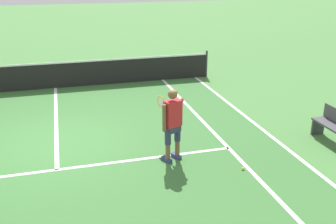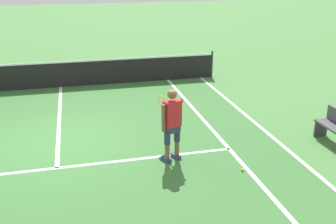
{
  "view_description": "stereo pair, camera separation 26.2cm",
  "coord_description": "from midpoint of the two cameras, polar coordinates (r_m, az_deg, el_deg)",
  "views": [
    {
      "loc": [
        0.34,
        -9.39,
        4.23
      ],
      "look_at": [
        2.6,
        -1.25,
        1.05
      ],
      "focal_mm": 41.55,
      "sensor_mm": 36.0,
      "label": 1
    },
    {
      "loc": [
        0.59,
        -9.46,
        4.23
      ],
      "look_at": [
        2.6,
        -1.25,
        1.05
      ],
      "focal_mm": 41.55,
      "sensor_mm": 36.0,
      "label": 2
    }
  ],
  "objects": [
    {
      "name": "ground_plane",
      "position": [
        10.34,
        -15.12,
        -4.29
      ],
      "size": [
        80.0,
        80.0,
        0.0
      ],
      "primitive_type": "plane",
      "color": "#477F3D"
    },
    {
      "name": "line_centre_service",
      "position": [
        11.99,
        -15.05,
        -0.76
      ],
      "size": [
        0.1,
        6.4,
        0.01
      ],
      "primitive_type": "cube",
      "color": "white",
      "rests_on": "ground"
    },
    {
      "name": "line_singles_right",
      "position": [
        10.55,
        7.76,
        -3.2
      ],
      "size": [
        0.1,
        10.93,
        0.01
      ],
      "primitive_type": "cube",
      "color": "white",
      "rests_on": "ground"
    },
    {
      "name": "tennis_player",
      "position": [
        8.71,
        1.42,
        -1.22
      ],
      "size": [
        0.57,
        1.23,
        1.71
      ],
      "color": "navy",
      "rests_on": "ground"
    },
    {
      "name": "court_inner_surface",
      "position": [
        9.91,
        -15.14,
        -5.42
      ],
      "size": [
        10.98,
        11.33,
        0.0
      ],
      "primitive_type": "cube",
      "color": "#387033",
      "rests_on": "ground"
    },
    {
      "name": "line_service",
      "position": [
        9.07,
        -15.19,
        -7.94
      ],
      "size": [
        8.23,
        0.1,
        0.01
      ],
      "primitive_type": "cube",
      "color": "white",
      "rests_on": "ground"
    },
    {
      "name": "tennis_net",
      "position": [
        14.89,
        -15.14,
        5.39
      ],
      "size": [
        11.96,
        0.08,
        1.07
      ],
      "color": "#333338",
      "rests_on": "ground"
    },
    {
      "name": "line_doubles_right",
      "position": [
        11.1,
        14.4,
        -2.45
      ],
      "size": [
        0.1,
        10.93,
        0.01
      ],
      "primitive_type": "cube",
      "color": "white",
      "rests_on": "ground"
    },
    {
      "name": "tennis_ball_near_feet",
      "position": [
        8.81,
        11.69,
        -8.31
      ],
      "size": [
        0.07,
        0.07,
        0.07
      ],
      "primitive_type": "sphere",
      "color": "#CCE02D",
      "rests_on": "ground"
    }
  ]
}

